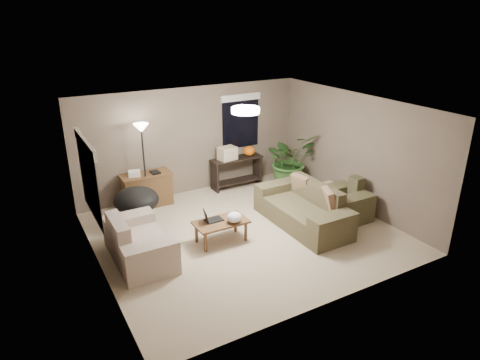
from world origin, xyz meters
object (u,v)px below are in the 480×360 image
coffee_table (221,224)px  cat_scratching_post (328,194)px  armchair (342,205)px  loveseat (138,244)px  console_table (237,170)px  houseplant (289,166)px  floor_lamp (142,138)px  papasan_chair (137,204)px  main_sofa (304,211)px  desk (147,190)px

coffee_table → cat_scratching_post: (2.91, 0.37, -0.14)m
coffee_table → armchair: bearing=-7.4°
loveseat → console_table: 3.78m
houseplant → cat_scratching_post: houseplant is taller
floor_lamp → papasan_chair: bearing=-121.5°
floor_lamp → loveseat: bearing=-112.1°
main_sofa → desk: size_ratio=2.00×
desk → cat_scratching_post: size_ratio=2.20×
console_table → papasan_chair: 2.87m
console_table → main_sofa: bearing=-85.2°
armchair → papasan_chair: 4.23m
desk → houseplant: (3.43, -0.60, 0.15)m
cat_scratching_post → desk: bearing=152.5°
console_table → cat_scratching_post: console_table is taller
coffee_table → floor_lamp: 2.57m
main_sofa → loveseat: bearing=174.4°
console_table → floor_lamp: bearing=-176.9°
armchair → cat_scratching_post: bearing=71.5°
main_sofa → console_table: 2.45m
coffee_table → desk: size_ratio=0.91×
main_sofa → armchair: 0.90m
desk → console_table: 2.27m
coffee_table → papasan_chair: papasan_chair is taller
floor_lamp → cat_scratching_post: size_ratio=3.82×
loveseat → papasan_chair: size_ratio=1.41×
floor_lamp → cat_scratching_post: (3.65, -1.75, -1.38)m
loveseat → coffee_table: (1.55, -0.14, 0.06)m
armchair → floor_lamp: 4.41m
coffee_table → floor_lamp: floor_lamp is taller
main_sofa → console_table: (-0.21, 2.44, 0.14)m
desk → cat_scratching_post: bearing=-27.5°
desk → papasan_chair: bearing=-120.1°
loveseat → armchair: (4.22, -0.48, 0.00)m
main_sofa → loveseat: 3.35m
main_sofa → coffee_table: (-1.78, 0.19, 0.06)m
papasan_chair → main_sofa: bearing=-28.8°
loveseat → console_table: size_ratio=1.23×
desk → floor_lamp: 1.23m
armchair → console_table: (-1.09, 2.60, 0.14)m
desk → papasan_chair: (-0.48, -0.82, 0.09)m
main_sofa → armchair: size_ratio=2.20×
armchair → console_table: armchair is taller
papasan_chair → cat_scratching_post: 4.22m
console_table → houseplant: size_ratio=0.96×
loveseat → main_sofa: bearing=-5.6°
floor_lamp → houseplant: floor_lamp is taller
coffee_table → console_table: size_ratio=0.77×
coffee_table → cat_scratching_post: size_ratio=2.00×
desk → cat_scratching_post: (3.60, -1.88, -0.16)m
papasan_chair → loveseat: bearing=-106.4°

